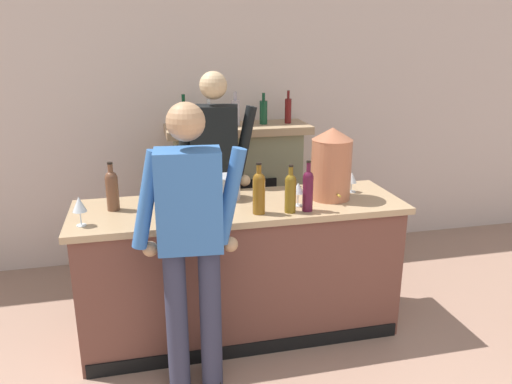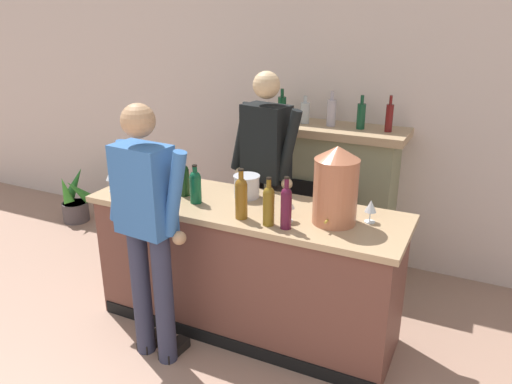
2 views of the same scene
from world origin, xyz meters
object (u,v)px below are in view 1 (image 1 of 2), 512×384
Objects in this scene: wine_bottle_burgundy_dark at (167,192)px; wine_glass_near_bucket at (352,178)px; person_bartender at (216,178)px; fireplace_stone at (238,193)px; wine_bottle_riesling_slim at (290,191)px; wine_bottle_chardonnay_pale at (308,189)px; wine_bottle_port_short at (192,194)px; wine_glass_back_row at (298,189)px; wine_bottle_cabernet_heavy at (259,191)px; ice_bucket_steel at (227,187)px; wine_glass_front_right at (79,205)px; wine_bottle_merlot_tall at (112,189)px; wine_glass_front_left at (170,204)px; person_customer at (191,242)px; copper_dispenser at (331,163)px.

wine_glass_near_bucket is at bearing 4.43° from wine_bottle_burgundy_dark.
person_bartender is at bearing 154.87° from wine_glass_near_bucket.
wine_bottle_burgundy_dark is (-0.73, -1.27, 0.45)m from fireplace_stone.
wine_bottle_riesling_slim is 0.12m from wine_bottle_chardonnay_pale.
wine_bottle_port_short is 1.73× the size of wine_glass_back_row.
wine_glass_near_bucket is at bearing 21.17° from wine_bottle_cabernet_heavy.
wine_glass_front_right is at bearing -161.03° from ice_bucket_steel.
wine_bottle_merlot_tall is 2.01× the size of wine_glass_back_row.
person_bartender is 9.54× the size of ice_bucket_steel.
wine_glass_front_left is (-0.72, -1.50, 0.44)m from fireplace_stone.
person_customer is 5.21× the size of wine_bottle_cabernet_heavy.
wine_bottle_chardonnay_pale is 0.33m from wine_bottle_cabernet_heavy.
person_customer reaches higher than copper_dispenser.
wine_glass_near_bucket is at bearing -61.48° from fireplace_stone.
copper_dispenser is at bearing -12.98° from ice_bucket_steel.
wine_bottle_burgundy_dark reaches higher than ice_bucket_steel.
wine_bottle_burgundy_dark is 1.70× the size of wine_glass_front_left.
wine_bottle_riesling_slim is at bearing -6.09° from wine_bottle_cabernet_heavy.
wine_glass_back_row is at bearing 16.68° from wine_bottle_cabernet_heavy.
person_customer reaches higher than wine_bottle_chardonnay_pale.
wine_bottle_merlot_tall is 0.37m from wine_bottle_burgundy_dark.
wine_bottle_cabernet_heavy is at bearing -14.35° from wine_bottle_port_short.
wine_bottle_burgundy_dark is 0.88m from wine_glass_back_row.
ice_bucket_steel is 0.53m from wine_bottle_riesling_slim.
wine_bottle_merlot_tall is 1.30m from wine_bottle_chardonnay_pale.
ice_bucket_steel is 0.68× the size of wine_bottle_burgundy_dark.
wine_bottle_riesling_slim is 1.91× the size of wine_glass_front_left.
copper_dispenser is at bearing 41.79° from wine_bottle_chardonnay_pale.
person_customer is 0.96× the size of person_bartender.
wine_glass_front_left is at bearing -115.64° from fireplace_stone.
ice_bucket_steel is at bearing 5.36° from wine_bottle_merlot_tall.
copper_dispenser is at bearing 11.34° from wine_glass_front_left.
person_customer is at bearing -81.15° from wine_bottle_burgundy_dark.
wine_glass_near_bucket is (0.78, 0.30, -0.05)m from wine_bottle_cabernet_heavy.
wine_bottle_riesling_slim is at bearing -15.30° from wine_bottle_merlot_tall.
copper_dispenser is 1.50× the size of wine_bottle_cabernet_heavy.
wine_bottle_riesling_slim reaches higher than wine_glass_back_row.
ice_bucket_steel is at bearing 176.28° from wine_glass_near_bucket.
fireplace_stone is at bearing 108.46° from copper_dispenser.
fireplace_stone reaches higher than wine_bottle_merlot_tall.
wine_bottle_port_short is (0.51, -0.18, -0.02)m from wine_bottle_merlot_tall.
wine_bottle_riesling_slim is at bearing -150.54° from wine_glass_near_bucket.
ice_bucket_steel is 1.03m from wine_glass_front_right.
ice_bucket_steel reaches higher than wine_glass_near_bucket.
wine_bottle_burgundy_dark is (-0.43, -0.17, 0.05)m from ice_bucket_steel.
wine_glass_front_right is 1.41m from wine_glass_back_row.
wine_bottle_riesling_slim is at bearing -15.67° from wine_bottle_burgundy_dark.
fireplace_stone reaches higher than wine_glass_back_row.
fireplace_stone reaches higher than wine_bottle_cabernet_heavy.
ice_bucket_steel is at bearing 42.54° from wine_bottle_port_short.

